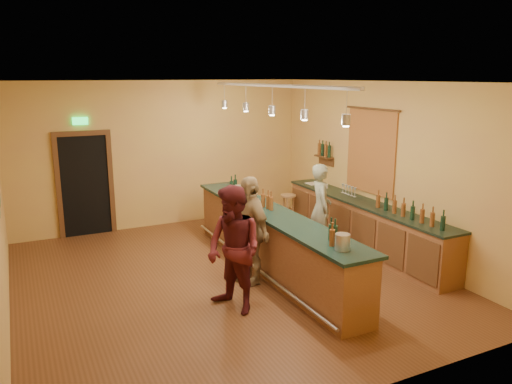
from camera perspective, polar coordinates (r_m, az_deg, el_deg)
name	(u,v)px	position (r m, az deg, el deg)	size (l,w,h in m)	color
floor	(226,278)	(8.45, -3.48, -9.80)	(7.00, 7.00, 0.00)	#5B331A
ceiling	(223,82)	(7.78, -3.81, 12.44)	(6.50, 7.00, 0.02)	silver
wall_back	(163,154)	(11.23, -10.53, 4.27)	(6.50, 0.02, 3.20)	#DDBB52
wall_front	(361,253)	(5.03, 11.96, -6.82)	(6.50, 0.02, 3.20)	#DDBB52
wall_right	(385,168)	(9.66, 14.48, 2.64)	(0.02, 7.00, 3.20)	#DDBB52
doorway	(85,182)	(10.96, -18.96, 1.04)	(1.15, 0.09, 2.48)	black
tapestry	(371,152)	(9.91, 12.98, 4.45)	(0.03, 1.40, 1.60)	maroon
bottle_shelf	(324,152)	(11.09, 7.82, 4.60)	(0.17, 0.55, 0.54)	#503718
back_counter	(364,225)	(9.87, 12.20, -3.66)	(0.60, 4.55, 1.27)	brown
tasting_bar	(271,236)	(8.58, 1.74, -5.11)	(0.73, 5.10, 1.38)	brown
pendant_track	(272,95)	(8.15, 1.86, 10.97)	(0.11, 4.60, 0.50)	silver
bartender	(321,208)	(9.54, 7.39, -1.82)	(0.62, 0.40, 1.69)	gray
customer_a	(234,250)	(7.04, -2.53, -6.63)	(0.89, 0.69, 1.82)	#59191E
customer_b	(250,230)	(8.00, -0.72, -4.39)	(1.03, 0.43, 1.76)	#997A51
bar_stool	(288,201)	(11.18, 3.70, -1.04)	(0.34, 0.34, 0.70)	#9B6346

